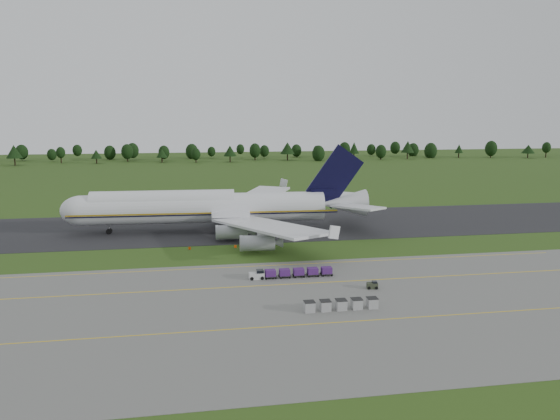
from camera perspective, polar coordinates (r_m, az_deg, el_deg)
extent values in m
plane|color=#2A4715|center=(114.03, -2.68, -4.52)|extent=(600.00, 600.00, 0.00)
cube|color=slate|center=(81.90, 0.24, -10.44)|extent=(300.00, 52.00, 0.06)
cube|color=black|center=(141.14, -4.06, -1.66)|extent=(300.00, 40.00, 0.08)
cube|color=yellow|center=(93.07, -1.03, -7.86)|extent=(300.00, 0.25, 0.01)
cube|color=yellow|center=(76.38, 1.03, -11.97)|extent=(300.00, 0.20, 0.01)
cube|color=yellow|center=(104.44, -2.02, -5.85)|extent=(120.00, 0.20, 0.01)
cylinder|color=black|center=(337.70, -25.96, 4.55)|extent=(0.70, 0.70, 4.11)
cone|color=black|center=(337.30, -26.04, 5.51)|extent=(8.53, 8.53, 7.30)
cylinder|color=black|center=(342.45, -21.90, 4.90)|extent=(0.70, 0.70, 4.05)
sphere|color=black|center=(342.15, -21.94, 5.59)|extent=(5.08, 5.08, 5.08)
cylinder|color=black|center=(333.27, -18.62, 4.87)|extent=(0.70, 0.70, 2.88)
cone|color=black|center=(332.97, -18.65, 5.56)|extent=(6.18, 6.18, 5.13)
cylinder|color=black|center=(340.31, -15.65, 5.21)|extent=(0.70, 0.70, 3.94)
sphere|color=black|center=(340.02, -15.68, 5.89)|extent=(7.00, 7.00, 7.00)
cylinder|color=black|center=(329.68, -12.23, 5.13)|extent=(0.70, 0.70, 2.97)
cone|color=black|center=(329.37, -12.26, 5.84)|extent=(6.43, 6.43, 5.28)
cylinder|color=black|center=(325.41, -8.77, 5.20)|extent=(0.70, 0.70, 3.27)
sphere|color=black|center=(325.15, -8.79, 5.79)|extent=(5.49, 5.49, 5.49)
cylinder|color=black|center=(326.96, -5.24, 5.33)|extent=(0.70, 0.70, 3.55)
cone|color=black|center=(326.59, -5.25, 6.19)|extent=(7.60, 7.60, 6.30)
cylinder|color=black|center=(339.21, -2.63, 5.56)|extent=(0.70, 0.70, 3.89)
sphere|color=black|center=(338.92, -2.63, 6.23)|extent=(6.87, 6.87, 6.87)
cylinder|color=black|center=(337.02, 0.78, 5.55)|extent=(0.70, 0.70, 4.02)
cone|color=black|center=(336.62, 0.78, 6.50)|extent=(8.92, 8.92, 7.16)
cylinder|color=black|center=(334.98, 4.04, 5.40)|extent=(0.70, 0.70, 2.88)
sphere|color=black|center=(334.75, 4.04, 5.91)|extent=(7.66, 7.66, 7.66)
cylinder|color=black|center=(343.89, 7.72, 5.54)|extent=(0.70, 0.70, 3.95)
cone|color=black|center=(343.50, 7.74, 6.45)|extent=(6.35, 6.35, 7.02)
cylinder|color=black|center=(347.84, 10.49, 5.47)|extent=(0.70, 0.70, 3.33)
sphere|color=black|center=(347.59, 10.50, 6.03)|extent=(6.59, 6.59, 6.59)
cylinder|color=black|center=(356.97, 13.16, 5.55)|extent=(0.70, 0.70, 4.09)
cone|color=black|center=(356.59, 13.20, 6.46)|extent=(8.14, 8.14, 7.27)
cylinder|color=black|center=(369.83, 15.45, 5.51)|extent=(0.70, 0.70, 2.92)
sphere|color=black|center=(369.62, 15.47, 5.97)|extent=(8.18, 8.18, 8.18)
cylinder|color=black|center=(375.41, 18.16, 5.45)|extent=(0.70, 0.70, 3.16)
cone|color=black|center=(375.11, 18.20, 6.12)|extent=(5.20, 5.20, 5.61)
cylinder|color=black|center=(382.24, 21.15, 5.41)|extent=(0.70, 0.70, 3.96)
sphere|color=black|center=(381.97, 21.19, 6.02)|extent=(7.67, 7.67, 7.67)
cylinder|color=black|center=(389.64, 24.47, 5.20)|extent=(0.70, 0.70, 3.08)
cone|color=black|center=(389.36, 24.51, 5.82)|extent=(8.25, 8.25, 5.48)
cylinder|color=black|center=(399.24, 26.03, 5.26)|extent=(0.70, 0.70, 4.29)
sphere|color=black|center=(398.97, 26.08, 5.89)|extent=(5.47, 5.47, 5.47)
cylinder|color=silver|center=(134.58, -7.81, 0.20)|extent=(58.61, 9.87, 7.24)
cylinder|color=silver|center=(134.84, -12.11, 0.82)|extent=(34.42, 7.19, 5.65)
sphere|color=silver|center=(138.16, -19.99, -0.06)|extent=(7.24, 7.24, 7.24)
cone|color=silver|center=(138.37, 6.70, 0.71)|extent=(11.36, 7.37, 6.88)
cube|color=gold|center=(131.10, -7.82, -0.33)|extent=(64.31, 2.96, 0.35)
cube|color=silver|center=(116.42, -1.24, -1.71)|extent=(22.82, 35.38, 0.55)
cube|color=silver|center=(154.09, -2.68, 1.19)|extent=(25.19, 34.84, 0.55)
cylinder|color=gray|center=(122.85, -5.05, -2.32)|extent=(7.18, 3.53, 3.22)
cylinder|color=gray|center=(112.34, -2.38, -3.47)|extent=(7.18, 3.53, 3.22)
cylinder|color=gray|center=(147.69, -5.40, -0.22)|extent=(7.18, 3.53, 3.22)
cylinder|color=gray|center=(158.78, -3.77, 0.53)|extent=(7.18, 3.53, 3.22)
cube|color=black|center=(136.86, 5.74, 3.49)|extent=(14.68, 1.21, 16.15)
cube|color=silver|center=(131.49, 8.12, 0.31)|extent=(11.24, 14.11, 0.45)
cube|color=silver|center=(145.91, 6.59, 1.31)|extent=(11.98, 13.91, 0.45)
cylinder|color=slate|center=(137.79, -17.43, -1.95)|extent=(0.36, 0.36, 2.21)
cylinder|color=black|center=(137.88, -17.42, -2.13)|extent=(1.35, 0.96, 1.31)
cylinder|color=slate|center=(131.08, -5.15, -2.12)|extent=(0.36, 0.36, 2.21)
cylinder|color=black|center=(131.18, -5.14, -2.31)|extent=(1.35, 0.96, 1.31)
cylinder|color=slate|center=(139.94, -5.27, -1.34)|extent=(0.36, 0.36, 2.21)
cylinder|color=black|center=(140.03, -5.27, -1.52)|extent=(1.35, 0.96, 1.31)
cube|color=silver|center=(96.36, -2.46, -6.89)|extent=(2.65, 1.43, 1.12)
cylinder|color=black|center=(95.66, -2.96, -7.18)|extent=(0.61, 0.22, 0.61)
cube|color=black|center=(96.74, -1.02, -6.94)|extent=(2.04, 1.53, 0.12)
cube|color=#401A5C|center=(96.56, -1.02, -6.59)|extent=(1.83, 1.43, 1.12)
cylinder|color=black|center=(96.01, -1.44, -7.19)|extent=(0.35, 0.15, 0.35)
cube|color=black|center=(97.13, 0.48, -6.86)|extent=(2.04, 1.53, 0.12)
cube|color=#401A5C|center=(96.96, 0.48, -6.52)|extent=(1.83, 1.43, 1.12)
cylinder|color=black|center=(96.38, 0.07, -7.11)|extent=(0.35, 0.15, 0.35)
cube|color=black|center=(97.59, 1.96, -6.79)|extent=(2.04, 1.53, 0.12)
cube|color=#401A5C|center=(97.42, 1.96, -6.44)|extent=(1.83, 1.43, 1.12)
cylinder|color=black|center=(96.82, 1.57, -7.04)|extent=(0.35, 0.15, 0.35)
cube|color=black|center=(98.12, 3.43, -6.71)|extent=(2.04, 1.53, 0.12)
cube|color=#401A5C|center=(97.94, 3.43, -6.37)|extent=(1.83, 1.43, 1.12)
cylinder|color=black|center=(97.33, 3.05, -6.96)|extent=(0.35, 0.15, 0.35)
cube|color=black|center=(98.70, 4.88, -6.62)|extent=(2.04, 1.53, 0.12)
cube|color=#401A5C|center=(98.53, 4.88, -6.28)|extent=(1.83, 1.43, 1.12)
cylinder|color=black|center=(97.90, 4.52, -6.87)|extent=(0.35, 0.15, 0.35)
cylinder|color=black|center=(96.44, -2.46, -7.03)|extent=(0.61, 0.22, 0.61)
cube|color=#333928|center=(92.56, 9.62, -7.79)|extent=(1.90, 1.31, 0.97)
cylinder|color=black|center=(91.96, 9.36, -8.06)|extent=(0.49, 0.18, 0.49)
cylinder|color=black|center=(93.31, 9.87, -7.81)|extent=(0.49, 0.18, 0.49)
cube|color=#9C9C9C|center=(81.15, 3.09, -10.06)|extent=(1.49, 1.49, 1.49)
cube|color=black|center=(80.89, 3.09, -9.54)|extent=(1.58, 1.58, 0.07)
cube|color=#9C9C9C|center=(81.69, 4.76, -9.95)|extent=(1.49, 1.49, 1.49)
cube|color=black|center=(81.42, 4.76, -9.43)|extent=(1.58, 1.58, 0.07)
cube|color=#9C9C9C|center=(82.29, 6.40, -9.82)|extent=(1.49, 1.49, 1.49)
cube|color=black|center=(82.03, 6.41, -9.31)|extent=(1.58, 1.58, 0.07)
cube|color=#9C9C9C|center=(82.95, 8.02, -9.69)|extent=(1.49, 1.49, 1.49)
cube|color=black|center=(82.69, 8.03, -9.18)|extent=(1.58, 1.58, 0.07)
cube|color=#9C9C9C|center=(83.68, 9.61, -9.56)|extent=(1.49, 1.49, 1.49)
cube|color=black|center=(83.43, 9.62, -9.05)|extent=(1.58, 1.58, 0.07)
cube|color=#E13F07|center=(118.21, -9.43, -3.97)|extent=(0.50, 0.12, 0.60)
cube|color=black|center=(118.28, -9.42, -4.10)|extent=(0.30, 0.30, 0.04)
cube|color=#E13F07|center=(118.60, -4.68, -3.82)|extent=(0.50, 0.12, 0.60)
cube|color=black|center=(118.67, -4.68, -3.95)|extent=(0.30, 0.30, 0.04)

